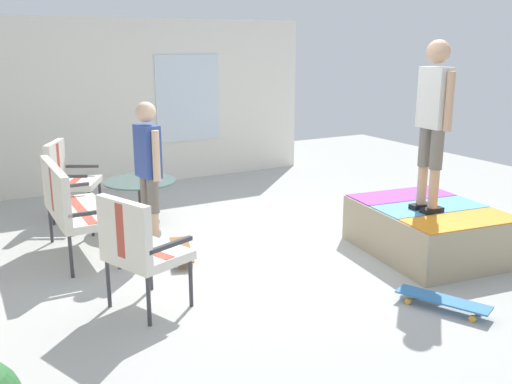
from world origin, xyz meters
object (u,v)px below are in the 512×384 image
at_px(patio_table, 141,193).
at_px(patio_chair_by_wall, 137,244).
at_px(person_skater, 434,113).
at_px(patio_bench, 69,202).
at_px(skateboard_spare, 443,300).
at_px(skateboard_by_bench, 181,250).
at_px(skate_ramp, 430,229).
at_px(patio_chair_near_house, 66,173).
at_px(person_watching, 148,165).

bearing_deg(patio_table, patio_chair_by_wall, 161.60).
height_order(patio_table, person_skater, person_skater).
relative_size(patio_bench, person_skater, 0.72).
bearing_deg(person_skater, patio_chair_by_wall, 85.28).
bearing_deg(skateboard_spare, skateboard_by_bench, 34.08).
bearing_deg(patio_bench, patio_chair_by_wall, -171.82).
bearing_deg(skate_ramp, patio_chair_near_house, 45.14).
bearing_deg(patio_table, skate_ramp, -135.74).
xyz_separation_m(person_watching, skateboard_spare, (-2.70, -1.70, -0.87)).
xyz_separation_m(skate_ramp, skateboard_by_bench, (1.17, 2.46, -0.18)).
bearing_deg(person_skater, person_watching, 55.14).
bearing_deg(skateboard_spare, person_skater, -36.99).
distance_m(skate_ramp, skateboard_spare, 1.44).
bearing_deg(patio_chair_by_wall, person_skater, -94.72).
height_order(skate_ramp, patio_bench, patio_bench).
relative_size(patio_chair_by_wall, person_skater, 0.58).
height_order(skate_ramp, person_skater, person_skater).
height_order(skate_ramp, patio_chair_near_house, patio_chair_near_house).
distance_m(skate_ramp, skateboard_by_bench, 2.73).
height_order(patio_chair_near_house, skateboard_spare, patio_chair_near_house).
height_order(patio_chair_near_house, person_skater, person_skater).
distance_m(person_watching, skateboard_spare, 3.30).
xyz_separation_m(person_watching, skateboard_by_bench, (-0.45, -0.17, -0.87)).
distance_m(skate_ramp, person_skater, 1.31).
bearing_deg(patio_chair_by_wall, person_watching, -22.66).
relative_size(patio_chair_by_wall, person_watching, 0.62).
relative_size(person_watching, skateboard_spare, 2.02).
relative_size(patio_table, skateboard_spare, 1.11).
bearing_deg(person_skater, skate_ramp, -64.22).
bearing_deg(skate_ramp, patio_bench, 62.94).
height_order(person_watching, person_skater, person_skater).
distance_m(patio_chair_by_wall, person_skater, 3.21).
height_order(person_watching, skateboard_spare, person_watching).
distance_m(skate_ramp, patio_chair_by_wall, 3.26).
bearing_deg(skateboard_spare, person_watching, 32.18).
distance_m(person_skater, skateboard_by_bench, 2.99).
bearing_deg(skate_ramp, patio_chair_by_wall, 87.10).
xyz_separation_m(patio_bench, patio_table, (0.75, -1.01, -0.21)).
distance_m(patio_chair_by_wall, skateboard_spare, 2.67).
relative_size(patio_table, person_watching, 0.55).
distance_m(skate_ramp, person_watching, 3.16).
distance_m(patio_chair_by_wall, skateboard_by_bench, 1.38).
xyz_separation_m(skateboard_by_bench, skateboard_spare, (-2.25, -1.52, 0.00)).
distance_m(patio_chair_near_house, patio_chair_by_wall, 3.03).
distance_m(skate_ramp, patio_table, 3.52).
relative_size(patio_chair_near_house, patio_table, 1.13).
height_order(patio_chair_by_wall, skateboard_spare, patio_chair_by_wall).
bearing_deg(person_watching, skate_ramp, -121.58).
bearing_deg(person_skater, patio_bench, 60.49).
distance_m(patio_bench, person_watching, 0.92).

